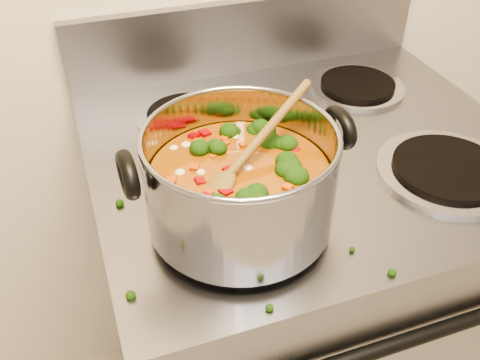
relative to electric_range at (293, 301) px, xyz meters
name	(u,v)px	position (x,y,z in m)	size (l,w,h in m)	color
electric_range	(293,301)	(0.00, 0.00, 0.00)	(0.80, 0.72, 1.08)	gray
stockpot	(240,182)	(-0.19, -0.17, 0.54)	(0.33, 0.27, 0.16)	#94939B
wooden_spoon	(243,158)	(-0.19, -0.16, 0.58)	(0.22, 0.14, 0.10)	brown
cooktop_crumbs	(285,229)	(-0.13, -0.20, 0.46)	(0.21, 0.38, 0.01)	black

